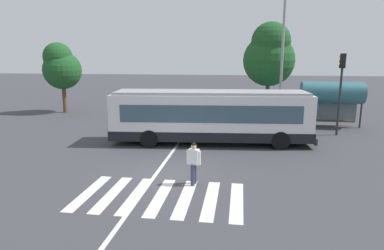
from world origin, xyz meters
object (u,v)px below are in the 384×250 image
at_px(parked_car_teal, 274,106).
at_px(background_tree_right, 269,55).
at_px(parked_car_champagne, 213,105).
at_px(background_tree_left, 61,67).
at_px(parked_car_silver, 242,105).
at_px(city_transit_bus, 211,116).
at_px(bus_stop_shelter, 332,94).
at_px(twin_arm_street_lamp, 283,40).
at_px(parked_car_white, 151,104).
at_px(traffic_light_far_corner, 341,82).
at_px(parked_car_red, 181,105).
at_px(pedestrian_crossing_street, 194,161).

distance_m(parked_car_teal, background_tree_right, 4.97).
height_order(parked_car_champagne, background_tree_left, background_tree_left).
height_order(parked_car_silver, background_tree_left, background_tree_left).
xyz_separation_m(city_transit_bus, background_tree_left, (-14.15, 9.03, 2.54)).
distance_m(bus_stop_shelter, twin_arm_street_lamp, 5.20).
bearing_deg(twin_arm_street_lamp, parked_car_white, 163.63).
relative_size(city_transit_bus, traffic_light_far_corner, 2.26).
distance_m(parked_car_silver, parked_car_teal, 2.73).
relative_size(parked_car_champagne, twin_arm_street_lamp, 0.45).
xyz_separation_m(parked_car_white, parked_car_red, (2.76, -0.04, 0.00)).
height_order(bus_stop_shelter, twin_arm_street_lamp, twin_arm_street_lamp).
height_order(city_transit_bus, twin_arm_street_lamp, twin_arm_street_lamp).
relative_size(city_transit_bus, parked_car_white, 2.52).
height_order(parked_car_white, bus_stop_shelter, bus_stop_shelter).
bearing_deg(city_transit_bus, bus_stop_shelter, 35.61).
distance_m(pedestrian_crossing_street, parked_car_teal, 17.93).
relative_size(traffic_light_far_corner, background_tree_right, 0.64).
bearing_deg(city_transit_bus, parked_car_white, 122.00).
height_order(parked_car_champagne, parked_car_silver, same).
relative_size(parked_car_teal, bus_stop_shelter, 1.10).
bearing_deg(twin_arm_street_lamp, city_transit_bus, -124.25).
bearing_deg(parked_car_teal, parked_car_white, -176.37).
distance_m(pedestrian_crossing_street, bus_stop_shelter, 14.90).
height_order(parked_car_white, traffic_light_far_corner, traffic_light_far_corner).
bearing_deg(pedestrian_crossing_street, parked_car_red, 101.74).
bearing_deg(twin_arm_street_lamp, pedestrian_crossing_street, -109.31).
relative_size(city_transit_bus, parked_car_red, 2.56).
xyz_separation_m(parked_car_white, background_tree_right, (10.47, 3.04, 4.36)).
relative_size(parked_car_white, background_tree_right, 0.57).
bearing_deg(background_tree_left, parked_car_champagne, 6.12).
bearing_deg(twin_arm_street_lamp, traffic_light_far_corner, -48.05).
xyz_separation_m(parked_car_red, parked_car_champagne, (2.81, 0.50, 0.00)).
bearing_deg(background_tree_left, parked_car_red, 5.08).
bearing_deg(pedestrian_crossing_street, parked_car_white, 110.47).
xyz_separation_m(parked_car_silver, background_tree_right, (2.34, 2.35, 4.36)).
distance_m(parked_car_champagne, traffic_light_far_corner, 11.58).
relative_size(city_transit_bus, background_tree_right, 1.44).
bearing_deg(pedestrian_crossing_street, background_tree_right, 77.76).
bearing_deg(background_tree_left, parked_car_teal, 5.12).
distance_m(parked_car_silver, background_tree_right, 5.48).
xyz_separation_m(bus_stop_shelter, background_tree_right, (-3.88, 7.27, 2.71)).
bearing_deg(parked_car_teal, parked_car_silver, -179.90).
bearing_deg(traffic_light_far_corner, parked_car_red, 149.25).
xyz_separation_m(parked_car_silver, background_tree_left, (-16.03, -1.68, 3.36)).
bearing_deg(parked_car_silver, background_tree_right, 45.20).
distance_m(parked_car_white, traffic_light_far_corner, 15.95).
relative_size(parked_car_teal, background_tree_left, 0.75).
relative_size(pedestrian_crossing_street, twin_arm_street_lamp, 0.17).
bearing_deg(parked_car_teal, bus_stop_shelter, -54.74).
bearing_deg(background_tree_left, parked_car_white, 7.16).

